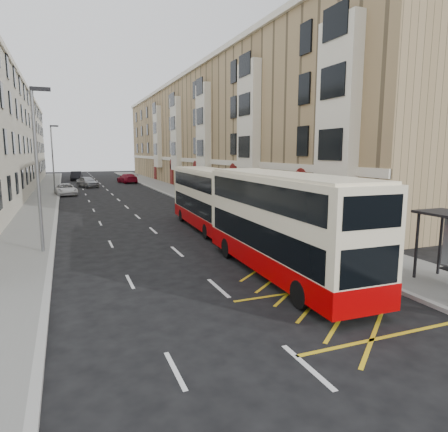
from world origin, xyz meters
name	(u,v)px	position (x,y,z in m)	size (l,w,h in m)	color
ground	(268,332)	(0.00, 0.00, 0.00)	(200.00, 200.00, 0.00)	black
pavement_right	(201,200)	(8.00, 30.00, 0.07)	(4.00, 120.00, 0.15)	slate
pavement_left	(39,208)	(-7.50, 30.00, 0.07)	(3.00, 120.00, 0.15)	slate
kerb_right	(183,201)	(6.00, 30.00, 0.07)	(0.25, 120.00, 0.15)	#999994
kerb_left	(57,207)	(-6.00, 30.00, 0.07)	(0.25, 120.00, 0.15)	#999994
road_markings	(108,191)	(0.00, 45.00, 0.01)	(10.00, 110.00, 0.01)	silver
terrace_right	(212,134)	(14.88, 45.38, 7.52)	(10.75, 79.00, 15.25)	tan
guard_railing	(329,243)	(6.25, 5.75, 0.86)	(0.06, 6.56, 1.01)	red
street_lamp_near	(38,161)	(-6.35, 12.00, 4.64)	(0.93, 0.18, 8.00)	slate
street_lamp_far	(53,156)	(-6.35, 42.00, 4.64)	(0.93, 0.18, 8.00)	slate
double_decker_front	(282,224)	(2.98, 4.52, 2.16)	(2.71, 10.70, 4.25)	#F7E9C1
double_decker_rear	(207,198)	(3.57, 15.40, 2.03)	(2.73, 10.07, 3.98)	#F7E9C1
pedestrian_mid	(392,244)	(8.02, 3.61, 1.09)	(0.92, 0.71, 1.89)	black
pedestrian_far	(388,253)	(6.96, 2.76, 0.99)	(0.99, 0.41, 1.69)	black
white_van	(66,189)	(-5.20, 41.07, 0.68)	(2.25, 4.87, 1.35)	white
car_silver	(87,182)	(-2.23, 51.09, 0.80)	(1.88, 4.68, 1.59)	#A5A8AD
car_dark	(76,176)	(-3.31, 66.58, 0.80)	(1.70, 4.88, 1.61)	black
car_red	(127,178)	(4.28, 57.17, 0.77)	(2.15, 5.30, 1.54)	maroon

